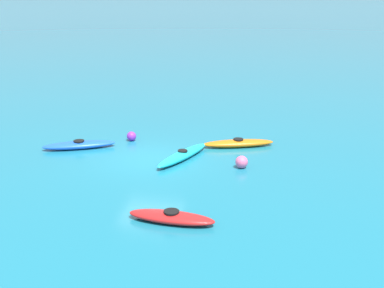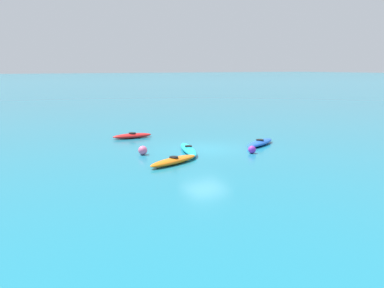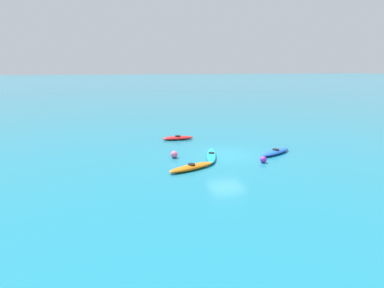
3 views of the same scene
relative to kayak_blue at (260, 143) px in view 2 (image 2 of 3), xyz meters
name	(u,v)px [view 2 (image 2 of 3)]	position (x,y,z in m)	size (l,w,h in m)	color
ground_plane	(205,149)	(0.77, 3.44, -0.16)	(600.00, 600.00, 0.00)	#19728C
kayak_blue	(260,143)	(0.00, 0.00, 0.00)	(2.01, 3.13, 0.37)	blue
kayak_orange	(174,161)	(-1.65, 6.78, 0.00)	(1.71, 3.22, 0.37)	orange
kayak_cyan	(188,149)	(0.47, 4.74, 0.00)	(3.59, 1.78, 0.37)	#19B7C6
kayak_red	(132,136)	(6.35, 5.70, 0.00)	(0.92, 2.72, 0.37)	red
buoy_purple	(252,150)	(-1.60, 1.87, 0.05)	(0.43, 0.43, 0.43)	purple
buoy_pink	(143,150)	(1.10, 7.23, 0.08)	(0.49, 0.49, 0.49)	pink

